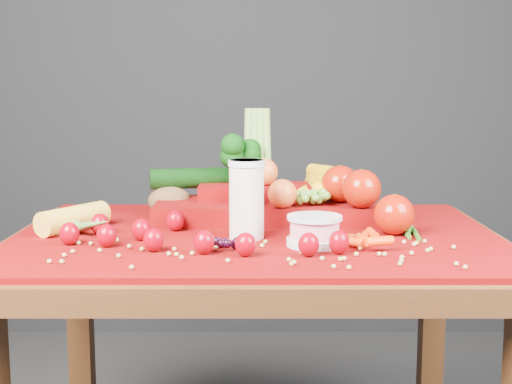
{
  "coord_description": "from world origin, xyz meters",
  "views": [
    {
      "loc": [
        0.0,
        -1.54,
        1.08
      ],
      "look_at": [
        0.0,
        0.02,
        0.85
      ],
      "focal_mm": 50.0,
      "sensor_mm": 36.0,
      "label": 1
    }
  ],
  "objects_px": {
    "milk_glass": "(247,196)",
    "produce_mound": "(279,195)",
    "yogurt_bowl": "(315,230)",
    "table": "(256,280)"
  },
  "relations": [
    {
      "from": "milk_glass",
      "to": "yogurt_bowl",
      "type": "xyz_separation_m",
      "value": [
        0.14,
        -0.07,
        -0.06
      ]
    },
    {
      "from": "milk_glass",
      "to": "yogurt_bowl",
      "type": "distance_m",
      "value": 0.17
    },
    {
      "from": "milk_glass",
      "to": "produce_mound",
      "type": "height_order",
      "value": "produce_mound"
    },
    {
      "from": "table",
      "to": "milk_glass",
      "type": "relative_size",
      "value": 6.57
    },
    {
      "from": "produce_mound",
      "to": "milk_glass",
      "type": "bearing_deg",
      "value": -110.3
    },
    {
      "from": "milk_glass",
      "to": "yogurt_bowl",
      "type": "bearing_deg",
      "value": -27.3
    },
    {
      "from": "yogurt_bowl",
      "to": "table",
      "type": "bearing_deg",
      "value": 133.1
    },
    {
      "from": "table",
      "to": "yogurt_bowl",
      "type": "height_order",
      "value": "yogurt_bowl"
    },
    {
      "from": "milk_glass",
      "to": "produce_mound",
      "type": "relative_size",
      "value": 0.27
    },
    {
      "from": "table",
      "to": "produce_mound",
      "type": "relative_size",
      "value": 1.79
    }
  ]
}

